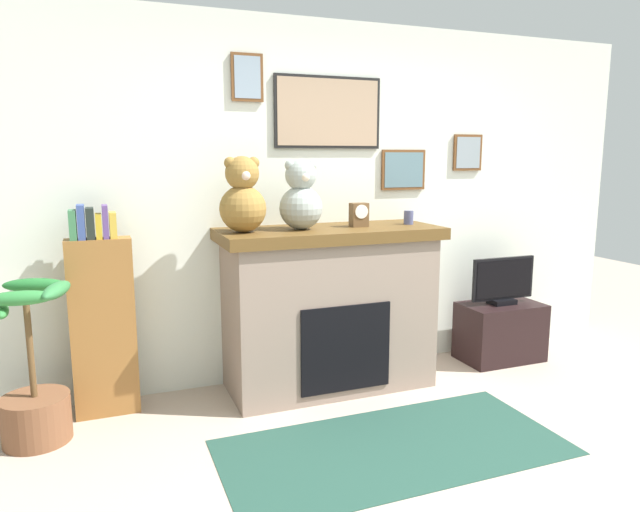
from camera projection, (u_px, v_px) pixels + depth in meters
name	position (u px, v px, depth m)	size (l,w,h in m)	color
ground_plane	(492.00, 506.00, 2.74)	(12.00, 12.00, 0.00)	tan
back_wall	(333.00, 201.00, 4.35)	(5.20, 0.15, 2.60)	silver
fireplace	(329.00, 308.00, 4.08)	(1.54, 0.66, 1.15)	gray
bookshelf	(103.00, 320.00, 3.63)	(0.39, 0.16, 1.35)	#8F5D2C
potted_plant	(34.00, 391.00, 3.31)	(0.48, 0.47, 0.94)	brown
tv_stand	(500.00, 332.00, 4.68)	(0.65, 0.40, 0.47)	black
television	(503.00, 282.00, 4.61)	(0.57, 0.14, 0.38)	black
area_rug	(393.00, 447.00, 3.28)	(1.97, 0.93, 0.01)	#214338
candle_jar	(409.00, 217.00, 4.18)	(0.07, 0.07, 0.10)	#4C517A
mantel_clock	(359.00, 215.00, 4.03)	(0.12, 0.09, 0.17)	brown
teddy_bear_brown	(243.00, 198.00, 3.71)	(0.30, 0.30, 0.49)	olive
teddy_bear_cream	(301.00, 198.00, 3.85)	(0.29, 0.29, 0.47)	#929C95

